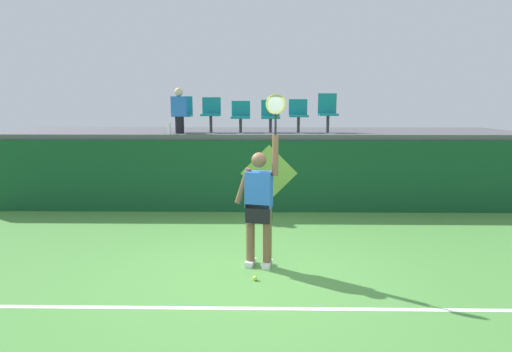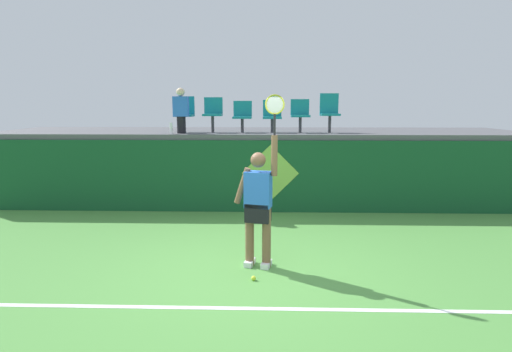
# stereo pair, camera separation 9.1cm
# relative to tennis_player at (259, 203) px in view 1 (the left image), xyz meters

# --- Properties ---
(ground_plane) EXTENTS (40.00, 40.00, 0.00)m
(ground_plane) POSITION_rel_tennis_player_xyz_m (-0.12, -0.34, -0.98)
(ground_plane) COLOR #519342
(court_back_wall) EXTENTS (12.96, 0.20, 1.62)m
(court_back_wall) POSITION_rel_tennis_player_xyz_m (-0.12, 3.29, -0.17)
(court_back_wall) COLOR #144C28
(court_back_wall) RESTS_ON ground_plane
(spectator_platform) EXTENTS (12.96, 3.04, 0.12)m
(spectator_platform) POSITION_rel_tennis_player_xyz_m (-0.12, 4.76, 0.70)
(spectator_platform) COLOR #56565B
(spectator_platform) RESTS_ON court_back_wall
(court_baseline_stripe) EXTENTS (11.66, 0.08, 0.01)m
(court_baseline_stripe) POSITION_rel_tennis_player_xyz_m (-0.12, -1.34, -0.97)
(court_baseline_stripe) COLOR white
(court_baseline_stripe) RESTS_ON ground_plane
(tennis_player) EXTENTS (0.74, 0.34, 2.54)m
(tennis_player) POSITION_rel_tennis_player_xyz_m (0.00, 0.00, 0.00)
(tennis_player) COLOR white
(tennis_player) RESTS_ON ground_plane
(tennis_ball) EXTENTS (0.07, 0.07, 0.07)m
(tennis_ball) POSITION_rel_tennis_player_xyz_m (-0.05, -0.53, -0.94)
(tennis_ball) COLOR #D1E533
(tennis_ball) RESTS_ON ground_plane
(water_bottle) EXTENTS (0.07, 0.07, 0.26)m
(water_bottle) POSITION_rel_tennis_player_xyz_m (-2.05, 3.42, 0.89)
(water_bottle) COLOR white
(water_bottle) RESTS_ON spectator_platform
(stadium_chair_0) EXTENTS (0.44, 0.42, 0.85)m
(stadium_chair_0) POSITION_rel_tennis_player_xyz_m (-1.86, 4.05, 1.24)
(stadium_chair_0) COLOR #38383D
(stadium_chair_0) RESTS_ON spectator_platform
(stadium_chair_1) EXTENTS (0.44, 0.42, 0.83)m
(stadium_chair_1) POSITION_rel_tennis_player_xyz_m (-1.18, 4.05, 1.24)
(stadium_chair_1) COLOR #38383D
(stadium_chair_1) RESTS_ON spectator_platform
(stadium_chair_2) EXTENTS (0.44, 0.42, 0.74)m
(stadium_chair_2) POSITION_rel_tennis_player_xyz_m (-0.48, 4.05, 1.18)
(stadium_chair_2) COLOR #38383D
(stadium_chair_2) RESTS_ON spectator_platform
(stadium_chair_3) EXTENTS (0.44, 0.42, 0.77)m
(stadium_chair_3) POSITION_rel_tennis_player_xyz_m (0.23, 4.05, 1.18)
(stadium_chair_3) COLOR #38383D
(stadium_chair_3) RESTS_ON spectator_platform
(stadium_chair_4) EXTENTS (0.44, 0.42, 0.78)m
(stadium_chair_4) POSITION_rel_tennis_player_xyz_m (0.89, 4.05, 1.21)
(stadium_chair_4) COLOR #38383D
(stadium_chair_4) RESTS_ON spectator_platform
(stadium_chair_5) EXTENTS (0.44, 0.42, 0.92)m
(stadium_chair_5) POSITION_rel_tennis_player_xyz_m (1.58, 4.06, 1.27)
(stadium_chair_5) COLOR #38383D
(stadium_chair_5) RESTS_ON spectator_platform
(spectator_0) EXTENTS (0.34, 0.20, 1.03)m
(spectator_0) POSITION_rel_tennis_player_xyz_m (-1.86, 3.64, 1.30)
(spectator_0) COLOR black
(spectator_0) RESTS_ON spectator_platform
(wall_signage_mount) EXTENTS (1.27, 0.01, 1.53)m
(wall_signage_mount) POSITION_rel_tennis_player_xyz_m (0.19, 3.18, -0.97)
(wall_signage_mount) COLOR #144C28
(wall_signage_mount) RESTS_ON ground_plane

